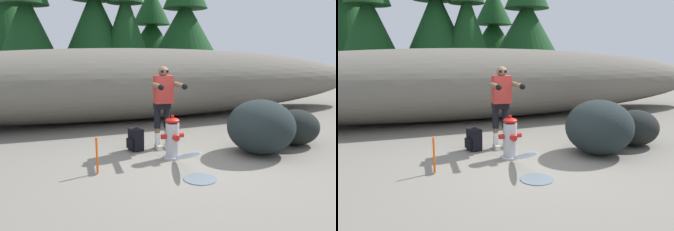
% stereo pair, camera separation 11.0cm
% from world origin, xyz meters
% --- Properties ---
extents(ground_plane, '(56.00, 56.00, 0.04)m').
position_xyz_m(ground_plane, '(0.00, 0.00, -0.02)').
color(ground_plane, slate).
extents(dirt_embankment, '(17.00, 3.20, 2.06)m').
position_xyz_m(dirt_embankment, '(0.00, 4.40, 1.03)').
color(dirt_embankment, '#666056').
rests_on(dirt_embankment, ground_plane).
extents(fire_hydrant, '(0.43, 0.39, 0.81)m').
position_xyz_m(fire_hydrant, '(-0.29, 0.33, 0.37)').
color(fire_hydrant, '#B2B2B7').
rests_on(fire_hydrant, ground_plane).
extents(hydrant_water_jet, '(0.52, 1.26, 0.47)m').
position_xyz_m(hydrant_water_jet, '(-0.29, -0.44, 0.18)').
color(hydrant_water_jet, silver).
rests_on(hydrant_water_jet, ground_plane).
extents(utility_worker, '(0.58, 1.00, 1.67)m').
position_xyz_m(utility_worker, '(-0.24, 0.96, 1.06)').
color(utility_worker, beige).
rests_on(utility_worker, ground_plane).
extents(spare_backpack, '(0.33, 0.34, 0.47)m').
position_xyz_m(spare_backpack, '(-0.79, 1.07, 0.22)').
color(spare_backpack, black).
rests_on(spare_backpack, ground_plane).
extents(boulder_large, '(1.08, 1.04, 0.75)m').
position_xyz_m(boulder_large, '(2.51, 0.29, 0.37)').
color(boulder_large, black).
rests_on(boulder_large, ground_plane).
extents(boulder_mid, '(1.11, 1.00, 0.64)m').
position_xyz_m(boulder_mid, '(2.60, 1.16, 0.32)').
color(boulder_mid, '#2A1F30').
rests_on(boulder_mid, ground_plane).
extents(boulder_small, '(1.64, 1.65, 1.05)m').
position_xyz_m(boulder_small, '(1.42, 0.03, 0.52)').
color(boulder_small, '#1D2627').
rests_on(boulder_small, ground_plane).
extents(boulder_outlier, '(0.83, 0.78, 0.56)m').
position_xyz_m(boulder_outlier, '(2.97, 1.75, 0.28)').
color(boulder_outlier, '#241930').
rests_on(boulder_outlier, ground_plane).
extents(pine_tree_far_left, '(2.87, 2.87, 6.89)m').
position_xyz_m(pine_tree_far_left, '(-3.55, 10.45, 3.88)').
color(pine_tree_far_left, '#47331E').
rests_on(pine_tree_far_left, ground_plane).
extents(pine_tree_left, '(2.48, 2.48, 5.95)m').
position_xyz_m(pine_tree_left, '(-2.74, 7.98, 3.16)').
color(pine_tree_left, '#47331E').
rests_on(pine_tree_left, ground_plane).
extents(pine_tree_center, '(2.75, 2.75, 6.40)m').
position_xyz_m(pine_tree_center, '(-0.32, 8.24, 3.46)').
color(pine_tree_center, '#47331E').
rests_on(pine_tree_center, ground_plane).
extents(pine_tree_right, '(2.10, 2.10, 6.20)m').
position_xyz_m(pine_tree_right, '(0.75, 7.72, 3.34)').
color(pine_tree_right, '#47331E').
rests_on(pine_tree_right, ground_plane).
extents(pine_tree_far_right, '(2.83, 2.83, 5.09)m').
position_xyz_m(pine_tree_far_right, '(2.84, 10.84, 2.94)').
color(pine_tree_far_right, '#47331E').
rests_on(pine_tree_far_right, ground_plane).
extents(pine_tree_ridge_end, '(2.86, 2.86, 5.79)m').
position_xyz_m(pine_tree_ridge_end, '(3.40, 8.12, 3.37)').
color(pine_tree_ridge_end, '#47331E').
rests_on(pine_tree_ridge_end, ground_plane).
extents(survey_stake, '(0.04, 0.04, 0.60)m').
position_xyz_m(survey_stake, '(-1.73, 0.01, 0.30)').
color(survey_stake, '#E55914').
rests_on(survey_stake, ground_plane).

